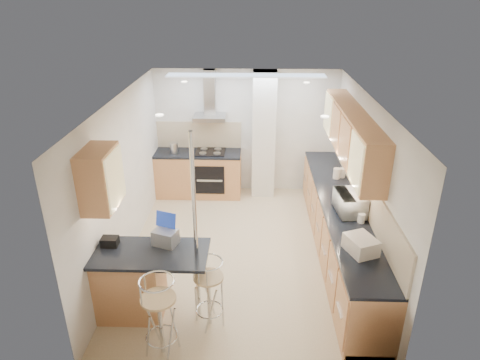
{
  "coord_description": "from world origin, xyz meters",
  "views": [
    {
      "loc": [
        0.14,
        -5.82,
        3.9
      ],
      "look_at": [
        -0.05,
        0.2,
        1.18
      ],
      "focal_mm": 32.0,
      "sensor_mm": 36.0,
      "label": 1
    }
  ],
  "objects_px": {
    "laptop": "(166,237)",
    "bar_stool_end": "(209,293)",
    "bar_stool_near": "(160,317)",
    "microwave": "(350,203)",
    "bread_bin": "(361,245)"
  },
  "relations": [
    {
      "from": "microwave",
      "to": "bread_bin",
      "type": "height_order",
      "value": "microwave"
    },
    {
      "from": "laptop",
      "to": "bar_stool_end",
      "type": "height_order",
      "value": "laptop"
    },
    {
      "from": "microwave",
      "to": "laptop",
      "type": "height_order",
      "value": "microwave"
    },
    {
      "from": "laptop",
      "to": "bar_stool_near",
      "type": "xyz_separation_m",
      "value": [
        0.06,
        -0.84,
        -0.52
      ]
    },
    {
      "from": "laptop",
      "to": "bar_stool_near",
      "type": "relative_size",
      "value": 0.28
    },
    {
      "from": "laptop",
      "to": "bread_bin",
      "type": "relative_size",
      "value": 0.74
    },
    {
      "from": "laptop",
      "to": "bar_stool_near",
      "type": "bearing_deg",
      "value": -66.48
    },
    {
      "from": "bar_stool_near",
      "to": "bar_stool_end",
      "type": "relative_size",
      "value": 1.08
    },
    {
      "from": "microwave",
      "to": "bar_stool_near",
      "type": "xyz_separation_m",
      "value": [
        -2.43,
        -1.79,
        -0.56
      ]
    },
    {
      "from": "bar_stool_end",
      "to": "bread_bin",
      "type": "xyz_separation_m",
      "value": [
        1.86,
        0.29,
        0.55
      ]
    },
    {
      "from": "microwave",
      "to": "bar_stool_near",
      "type": "relative_size",
      "value": 0.54
    },
    {
      "from": "bar_stool_end",
      "to": "bar_stool_near",
      "type": "bearing_deg",
      "value": 167.22
    },
    {
      "from": "bread_bin",
      "to": "microwave",
      "type": "bearing_deg",
      "value": 63.8
    },
    {
      "from": "laptop",
      "to": "microwave",
      "type": "bearing_deg",
      "value": 40.2
    },
    {
      "from": "laptop",
      "to": "bar_stool_end",
      "type": "distance_m",
      "value": 0.88
    }
  ]
}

